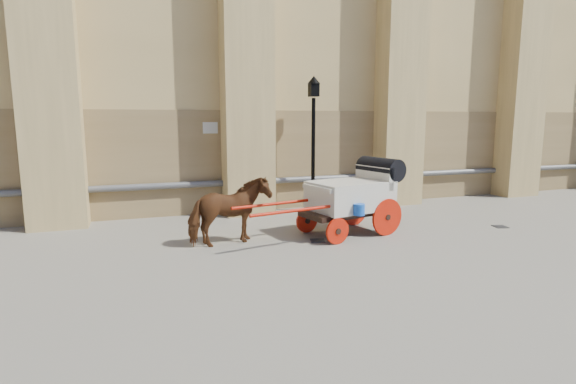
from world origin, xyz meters
name	(u,v)px	position (x,y,z in m)	size (l,w,h in m)	color
ground	(331,242)	(0.00, 0.00, 0.00)	(90.00, 90.00, 0.00)	#6D675C
horse	(229,212)	(-2.22, 0.53, 0.75)	(0.81, 1.77, 1.49)	#603313
carriage	(355,193)	(0.87, 0.58, 0.97)	(4.26, 1.92, 1.80)	black
street_lamp	(313,140)	(0.90, 3.29, 2.13)	(0.37, 0.37, 3.98)	black
drain_grate_near	(318,241)	(-0.26, 0.17, 0.01)	(0.32, 0.32, 0.01)	black
drain_grate_far	(500,227)	(4.71, -0.16, 0.01)	(0.32, 0.32, 0.01)	black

